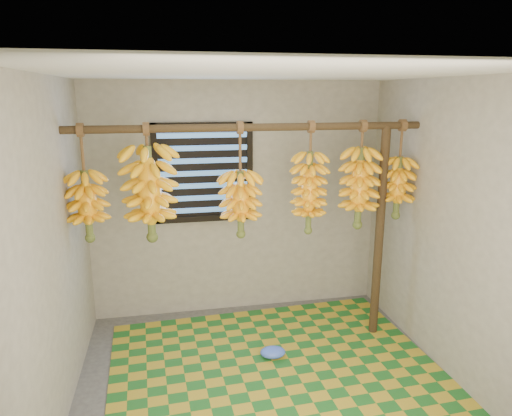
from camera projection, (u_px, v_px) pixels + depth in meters
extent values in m
cube|color=#444444|center=(270.00, 392.00, 3.58)|extent=(3.00, 3.00, 0.01)
cube|color=silver|center=(272.00, 73.00, 3.00)|extent=(3.00, 3.00, 0.01)
cube|color=gray|center=(238.00, 200.00, 4.72)|extent=(3.00, 0.01, 2.40)
cube|color=gray|center=(49.00, 261.00, 3.00)|extent=(0.01, 3.00, 2.40)
cube|color=gray|center=(457.00, 234.00, 3.58)|extent=(0.01, 3.00, 2.40)
cube|color=black|center=(203.00, 173.00, 4.56)|extent=(1.00, 0.04, 1.00)
cylinder|color=#412D18|center=(252.00, 127.00, 3.76)|extent=(3.00, 0.06, 0.06)
cylinder|color=#412D18|center=(379.00, 234.00, 4.23)|extent=(0.08, 0.08, 2.00)
cube|color=#1B5D20|center=(276.00, 369.00, 3.86)|extent=(2.83, 2.31, 0.01)
ellipsoid|color=blue|center=(273.00, 352.00, 4.02)|extent=(0.24, 0.18, 0.09)
cylinder|color=brown|center=(82.00, 150.00, 3.54)|extent=(0.02, 0.02, 0.38)
cylinder|color=#4C5923|center=(87.00, 204.00, 3.65)|extent=(0.06, 0.06, 0.54)
cylinder|color=brown|center=(147.00, 137.00, 3.61)|extent=(0.02, 0.02, 0.19)
cylinder|color=#4C5923|center=(150.00, 191.00, 3.72)|extent=(0.07, 0.07, 0.74)
cylinder|color=brown|center=(240.00, 150.00, 3.79)|extent=(0.02, 0.02, 0.42)
cylinder|color=#4C5923|center=(241.00, 202.00, 3.89)|extent=(0.06, 0.06, 0.53)
cylinder|color=brown|center=(311.00, 139.00, 3.88)|extent=(0.02, 0.02, 0.27)
cylinder|color=#4C5923|center=(309.00, 191.00, 3.99)|extent=(0.05, 0.05, 0.69)
cylinder|color=brown|center=(362.00, 137.00, 3.97)|extent=(0.02, 0.02, 0.25)
cylinder|color=#4C5923|center=(360.00, 186.00, 4.08)|extent=(0.06, 0.06, 0.68)
cylinder|color=brown|center=(401.00, 141.00, 4.05)|extent=(0.02, 0.02, 0.34)
cylinder|color=#4C5923|center=(398.00, 185.00, 4.15)|extent=(0.06, 0.06, 0.52)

